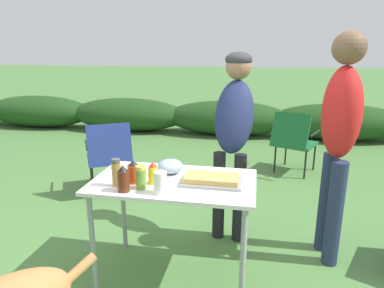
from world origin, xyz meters
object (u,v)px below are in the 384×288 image
Objects in this scene: hot_sauce_bottle at (134,172)px; spice_jar at (116,173)px; camp_chair_near_hedge at (294,139)px; bbq_sauce_bottle at (123,179)px; standing_person_with_beanie at (340,129)px; camp_chair_green_behind_table at (109,154)px; plate_stack at (140,171)px; food_tray at (212,180)px; paper_cup_stack at (160,183)px; folding_table at (174,191)px; standing_person_in_gray_fleece at (234,123)px; relish_jar at (141,178)px; mustard_bottle at (153,173)px; mixing_bowl at (170,166)px.

spice_jar reaches higher than hot_sauce_bottle.
camp_chair_near_hedge is at bearing 62.23° from hot_sauce_bottle.
spice_jar is 1.07× the size of bbq_sauce_bottle.
standing_person_with_beanie reaches higher than camp_chair_green_behind_table.
bbq_sauce_bottle reaches higher than plate_stack.
paper_cup_stack is (-0.29, -0.21, 0.04)m from food_tray.
food_tray is at bearing -9.64° from plate_stack.
plate_stack reaches higher than folding_table.
hot_sauce_bottle is at bearing -120.07° from standing_person_in_gray_fleece.
relish_jar is 1.46m from standing_person_with_beanie.
standing_person_in_gray_fleece is at bearing 63.20° from folding_table.
plate_stack is 0.22m from mustard_bottle.
standing_person_in_gray_fleece reaches higher than camp_chair_near_hedge.
hot_sauce_bottle is at bearing 85.23° from bbq_sauce_bottle.
camp_chair_green_behind_table is at bearing 121.02° from relish_jar.
spice_jar is at bearing -121.26° from standing_person_in_gray_fleece.
folding_table is at bearing 42.38° from bbq_sauce_bottle.
mustard_bottle reaches higher than mixing_bowl.
food_tray is 0.48× the size of camp_chair_green_behind_table.
camp_chair_green_behind_table is at bearing 163.65° from standing_person_in_gray_fleece.
bbq_sauce_bottle is (-0.09, -0.06, 0.01)m from relish_jar.
standing_person_with_beanie is at bearing 22.03° from folding_table.
bbq_sauce_bottle reaches higher than folding_table.
folding_table is 7.04× the size of hot_sauce_bottle.
food_tray reaches higher than plate_stack.
folding_table is 2.75× the size of food_tray.
paper_cup_stack is 0.17× the size of camp_chair_near_hedge.
bbq_sauce_bottle is 1.13m from standing_person_in_gray_fleece.
food_tray is 0.35m from mixing_bowl.
food_tray is 0.25× the size of standing_person_in_gray_fleece.
mixing_bowl reaches higher than food_tray.
relish_jar is (-0.05, -0.10, 0.00)m from mustard_bottle.
camp_chair_green_behind_table is at bearing 134.94° from food_tray.
plate_stack is at bearing 110.22° from relish_jar.
standing_person_in_gray_fleece reaches higher than camp_chair_green_behind_table.
hot_sauce_bottle reaches higher than camp_chair_green_behind_table.
folding_table is at bearing -80.41° from camp_chair_green_behind_table.
paper_cup_stack is at bearing -97.36° from folding_table.
plate_stack is 0.17m from hot_sauce_bottle.
paper_cup_stack reaches higher than camp_chair_green_behind_table.
bbq_sauce_bottle is at bearing -69.91° from standing_person_with_beanie.
hot_sauce_bottle reaches higher than mustard_bottle.
standing_person_in_gray_fleece is (0.60, 0.78, 0.19)m from hot_sauce_bottle.
plate_stack is 1.47m from standing_person_with_beanie.
spice_jar is at bearing -132.48° from mixing_bowl.
mixing_bowl is at bearing 61.52° from bbq_sauce_bottle.
hot_sauce_bottle is 0.12m from spice_jar.
food_tray is 0.57m from bbq_sauce_bottle.
food_tray is 2.19× the size of mixing_bowl.
folding_table is at bearing 176.77° from food_tray.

